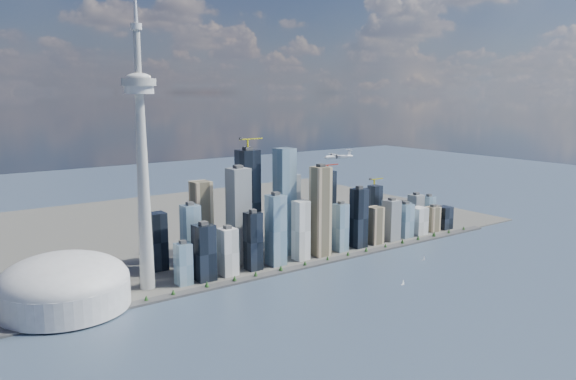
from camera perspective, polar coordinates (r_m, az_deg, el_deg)
ground at (r=938.27m, az=11.31°, el=-11.46°), size 4000.00×4000.00×0.00m
seawall at (r=1111.90m, az=1.78°, el=-7.74°), size 1100.00×22.00×4.00m
land at (r=1481.49m, az=-8.90°, el=-3.39°), size 1400.00×900.00×3.00m
shoreline_trees at (r=1109.87m, az=1.78°, el=-7.41°), size 960.53×7.20×8.80m
skyscraper_cluster at (r=1194.25m, az=1.53°, el=-2.84°), size 736.00×142.00×244.91m
needle_tower at (r=969.58m, az=-14.62°, el=3.49°), size 56.00×56.00×550.50m
dome_stadium at (r=960.93m, az=-21.77°, el=-8.97°), size 200.00×200.00×86.00m
airplane at (r=1047.69m, az=5.13°, el=3.43°), size 61.87×55.05×15.17m
sailboat_west at (r=1034.61m, az=11.61°, el=-9.22°), size 7.65×2.09×10.66m
sailboat_east at (r=1188.43m, az=13.63°, el=-6.79°), size 7.35×3.94×10.30m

